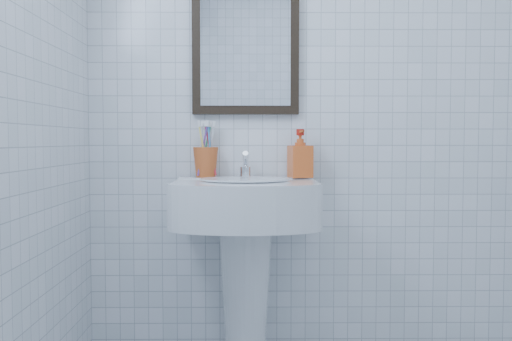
{
  "coord_description": "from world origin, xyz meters",
  "views": [
    {
      "loc": [
        -0.33,
        -1.51,
        1.12
      ],
      "look_at": [
        -0.31,
        0.86,
        0.99
      ],
      "focal_mm": 40.0,
      "sensor_mm": 36.0,
      "label": 1
    }
  ],
  "objects": [
    {
      "name": "wall_back",
      "position": [
        0.0,
        1.2,
        1.25
      ],
      "size": [
        2.2,
        0.02,
        2.5
      ],
      "primitive_type": "cube",
      "color": "white",
      "rests_on": "ground"
    },
    {
      "name": "wall_mirror",
      "position": [
        -0.36,
        1.18,
        1.55
      ],
      "size": [
        0.5,
        0.04,
        0.62
      ],
      "color": "black",
      "rests_on": "wall_back"
    },
    {
      "name": "toothbrush_cup",
      "position": [
        -0.54,
        1.13,
        1.02
      ],
      "size": [
        0.15,
        0.15,
        0.14
      ],
      "primitive_type": null,
      "rotation": [
        0.0,
        0.0,
        0.37
      ],
      "color": "#C25221",
      "rests_on": "washbasin"
    },
    {
      "name": "soap_dispenser",
      "position": [
        -0.1,
        1.11,
        1.06
      ],
      "size": [
        0.12,
        0.12,
        0.22
      ],
      "primitive_type": "imported",
      "rotation": [
        0.0,
        0.0,
        0.22
      ],
      "color": "#E24716",
      "rests_on": "washbasin"
    },
    {
      "name": "washbasin",
      "position": [
        -0.36,
        0.99,
        0.64
      ],
      "size": [
        0.62,
        0.45,
        0.95
      ],
      "color": "white",
      "rests_on": "ground"
    },
    {
      "name": "faucet",
      "position": [
        -0.36,
        1.1,
        1.0
      ],
      "size": [
        0.05,
        0.11,
        0.12
      ],
      "color": "silver",
      "rests_on": "washbasin"
    }
  ]
}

